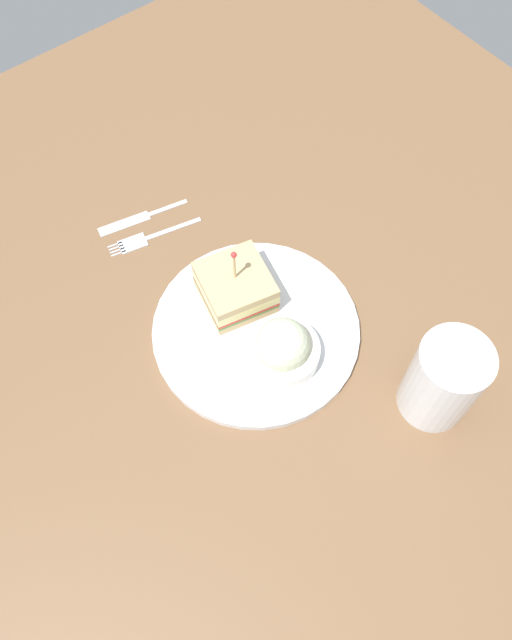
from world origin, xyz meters
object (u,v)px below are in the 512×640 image
coleslaw_bowl (280,350)px  knife (138,218)px  plate (256,330)px  fork (145,239)px  drink_glass (442,383)px  sandwich_half_center (236,287)px

coleslaw_bowl → knife: size_ratio=0.70×
coleslaw_bowl → knife: bearing=-86.7°
plate → fork: bearing=-81.1°
coleslaw_bowl → fork: bearing=-83.5°
drink_glass → sandwich_half_center: bearing=-68.1°
plate → drink_glass: 22.33cm
fork → knife: size_ratio=1.02×
knife → drink_glass: bearing=106.1°
coleslaw_bowl → drink_glass: bearing=126.5°
fork → drink_glass: bearing=109.0°
plate → coleslaw_bowl: size_ratio=2.85×
knife → plate: bearing=94.7°
drink_glass → fork: drink_glass is taller
plate → drink_glass: drink_glass is taller
coleslaw_bowl → drink_glass: 17.99cm
drink_glass → fork: bearing=-71.0°
fork → coleslaw_bowl: bearing=96.5°
drink_glass → plate: bearing=-61.7°
sandwich_half_center → fork: 15.74cm
plate → sandwich_half_center: size_ratio=2.58×
sandwich_half_center → coleslaw_bowl: (0.97, 9.68, -0.06)cm
sandwich_half_center → fork: sandwich_half_center is taller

